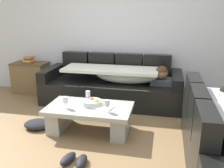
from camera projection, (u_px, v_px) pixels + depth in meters
ground_plane at (81, 145)px, 3.23m from camera, size 14.00×14.00×0.00m
back_wall at (115, 28)px, 4.85m from camera, size 9.00×0.10×2.70m
couch_along_wall at (114, 86)px, 4.64m from camera, size 2.53×0.92×0.88m
coffee_table at (90, 116)px, 3.54m from camera, size 1.20×0.68×0.38m
fruit_bowl at (92, 102)px, 3.55m from camera, size 0.28×0.28×0.10m
wine_glass_near_left at (66, 100)px, 3.41m from camera, size 0.07×0.07×0.17m
wine_glass_near_right at (107, 104)px, 3.28m from camera, size 0.07×0.07×0.17m
wine_glass_far_back at (88, 94)px, 3.65m from camera, size 0.07×0.07×0.17m
open_magazine at (102, 107)px, 3.45m from camera, size 0.33×0.28×0.01m
side_cabinet at (31, 78)px, 5.22m from camera, size 0.72×0.44×0.64m
book_stack_on_cabinet at (29, 60)px, 5.11m from camera, size 0.19×0.23×0.13m
pair_of_shoes at (75, 160)px, 2.83m from camera, size 0.33×0.30×0.09m
crumpled_garment at (38, 124)px, 3.69m from camera, size 0.44×0.38×0.12m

